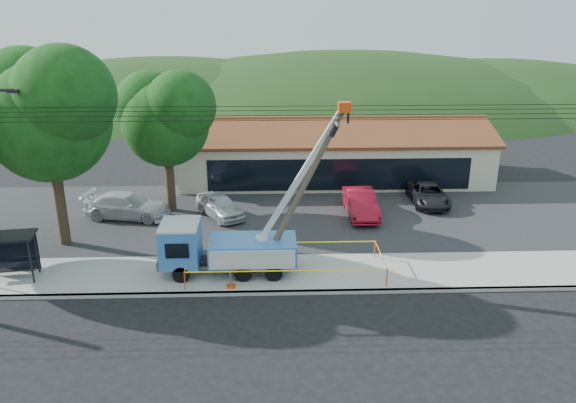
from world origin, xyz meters
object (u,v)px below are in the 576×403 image
at_px(car_silver, 220,218).
at_px(utility_truck, 225,246).
at_px(leaning_pole, 304,184).
at_px(car_dark, 427,205).
at_px(car_white, 129,219).
at_px(bus_shelter, 10,246).
at_px(car_red, 360,217).

bearing_deg(car_silver, utility_truck, -115.54).
distance_m(leaning_pole, car_dark, 13.78).
bearing_deg(car_dark, leaning_pole, -130.59).
distance_m(utility_truck, car_white, 10.17).
xyz_separation_m(car_white, car_dark, (19.05, 1.89, 0.00)).
bearing_deg(bus_shelter, car_white, 58.32).
height_order(car_red, car_white, car_red).
relative_size(utility_truck, car_silver, 2.16).
height_order(leaning_pole, car_white, leaning_pole).
bearing_deg(car_white, leaning_pole, -115.97).
height_order(leaning_pole, car_silver, leaning_pole).
bearing_deg(utility_truck, leaning_pole, -0.65).
height_order(utility_truck, car_red, utility_truck).
xyz_separation_m(leaning_pole, car_white, (-10.31, 7.71, -4.63)).
xyz_separation_m(leaning_pole, car_red, (3.98, 7.63, -4.63)).
relative_size(leaning_pole, car_silver, 1.99).
distance_m(car_red, car_dark, 5.15).
xyz_separation_m(utility_truck, car_silver, (-0.89, 7.68, -1.55)).
bearing_deg(car_dark, car_silver, -170.33).
bearing_deg(car_dark, bus_shelter, -154.81).
bearing_deg(car_silver, leaning_pole, -90.87).
relative_size(utility_truck, bus_shelter, 3.53).
xyz_separation_m(car_silver, car_red, (8.67, -0.10, 0.00)).
distance_m(utility_truck, car_dark, 15.84).
bearing_deg(car_white, car_silver, -79.02).
relative_size(leaning_pole, car_dark, 1.75).
xyz_separation_m(leaning_pole, car_silver, (-4.69, 7.72, -4.63)).
height_order(bus_shelter, car_white, bus_shelter).
xyz_separation_m(leaning_pole, car_dark, (8.74, 9.60, -4.63)).
bearing_deg(leaning_pole, car_white, 143.20).
distance_m(leaning_pole, car_silver, 10.15).
distance_m(bus_shelter, car_white, 8.84).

